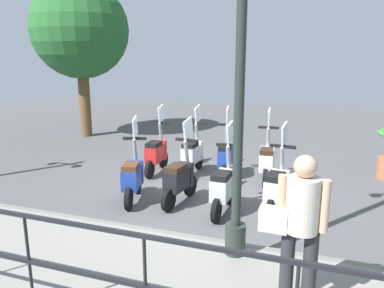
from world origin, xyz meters
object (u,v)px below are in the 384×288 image
Objects in this scene: lamp_post_near at (239,95)px; scooter_far_0 at (267,160)px; scooter_near_0 at (277,187)px; scooter_near_2 at (180,178)px; tree_large at (80,30)px; scooter_near_1 at (224,186)px; scooter_near_3 at (133,176)px; pedestrian_with_bag at (299,221)px; scooter_far_2 at (193,153)px; scooter_far_1 at (225,156)px; scooter_far_3 at (156,153)px.

lamp_post_near is 3.81m from scooter_far_0.
scooter_near_0 is 1.72m from scooter_near_2.
tree_large is (6.13, 6.47, 1.20)m from lamp_post_near.
lamp_post_near reaches higher than scooter_near_1.
scooter_near_1 and scooter_near_2 have the same top height.
scooter_near_1 and scooter_near_3 have the same top height.
lamp_post_near reaches higher than pedestrian_with_bag.
scooter_far_0 is (3.40, 0.10, -1.72)m from lamp_post_near.
pedestrian_with_bag is 1.03× the size of scooter_near_3.
scooter_near_0 is at bearing -126.57° from scooter_far_2.
scooter_near_1 is 1.93m from scooter_far_0.
tree_large is at bearing 64.06° from scooter_near_0.
scooter_far_1 is 0.76m from scooter_far_2.
scooter_near_1 and scooter_far_3 have the same top height.
lamp_post_near is at bearing -150.89° from scooter_far_2.
scooter_near_2 is 2.17m from scooter_far_0.
scooter_near_0 and scooter_near_2 have the same top height.
scooter_near_3 is at bearing 167.07° from scooter_far_2.
lamp_post_near is at bearing -133.45° from tree_large.
scooter_near_1 is 1.71m from scooter_near_3.
scooter_near_0 is 0.89m from scooter_near_1.
scooter_far_3 is at bearing 42.78° from pedestrian_with_bag.
scooter_near_0 is 2.59m from scooter_near_3.
lamp_post_near is at bearing -132.32° from scooter_near_2.
scooter_far_2 is 1.00× the size of scooter_far_3.
tree_large is 8.58m from scooter_near_0.
scooter_far_3 is at bearing 89.86° from scooter_far_1.
scooter_near_2 is 1.00× the size of scooter_far_3.
scooter_near_3 is 1.00× the size of scooter_far_3.
scooter_near_1 is at bearing 19.86° from lamp_post_near.
scooter_near_3 is 1.97m from scooter_far_2.
scooter_near_2 is at bearing -144.72° from scooter_far_3.
scooter_near_2 is at bearing 158.23° from scooter_far_1.
scooter_far_0 is 1.00× the size of scooter_far_2.
pedestrian_with_bag is 1.03× the size of scooter_far_0.
pedestrian_with_bag is at bearing -162.43° from scooter_near_0.
scooter_near_0 is 1.00× the size of scooter_near_3.
scooter_near_0 is at bearing -122.79° from tree_large.
pedestrian_with_bag is at bearing -133.63° from tree_large.
lamp_post_near reaches higher than scooter_far_1.
scooter_near_2 is 1.00× the size of scooter_far_0.
scooter_near_0 is 1.00× the size of scooter_far_3.
scooter_far_2 and scooter_far_3 have the same top height.
scooter_near_2 and scooter_far_0 have the same top height.
lamp_post_near is 2.98× the size of scooter_near_1.
scooter_near_1 is 1.00× the size of scooter_near_3.
scooter_near_3 is at bearing 138.25° from scooter_far_1.
scooter_far_0 is at bearing -64.58° from scooter_near_3.
scooter_near_1 is 1.00× the size of scooter_far_3.
tree_large is 3.22× the size of scooter_far_0.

